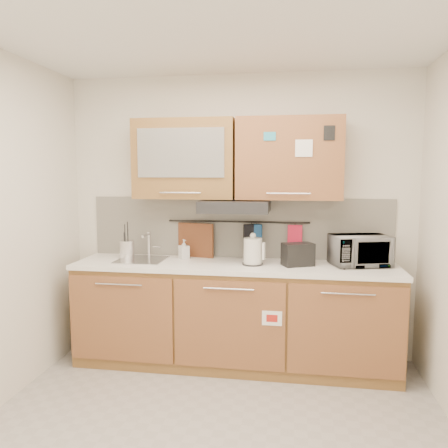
% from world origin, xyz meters
% --- Properties ---
extents(floor, '(3.20, 3.20, 0.00)m').
position_xyz_m(floor, '(0.00, 0.00, 0.00)').
color(floor, '#9E9993').
rests_on(floor, ground).
extents(ceiling, '(3.20, 3.20, 0.00)m').
position_xyz_m(ceiling, '(0.00, 0.00, 2.60)').
color(ceiling, white).
rests_on(ceiling, wall_back).
extents(wall_back, '(3.20, 0.00, 3.20)m').
position_xyz_m(wall_back, '(0.00, 1.50, 1.30)').
color(wall_back, silver).
rests_on(wall_back, ground).
extents(base_cabinet, '(2.80, 0.64, 0.88)m').
position_xyz_m(base_cabinet, '(0.00, 1.19, 0.41)').
color(base_cabinet, olive).
rests_on(base_cabinet, floor).
extents(countertop, '(2.82, 0.62, 0.04)m').
position_xyz_m(countertop, '(0.00, 1.19, 0.90)').
color(countertop, white).
rests_on(countertop, base_cabinet).
extents(backsplash, '(2.80, 0.02, 0.56)m').
position_xyz_m(backsplash, '(0.00, 1.49, 1.20)').
color(backsplash, silver).
rests_on(backsplash, countertop).
extents(upper_cabinets, '(1.82, 0.37, 0.70)m').
position_xyz_m(upper_cabinets, '(-0.00, 1.32, 1.83)').
color(upper_cabinets, olive).
rests_on(upper_cabinets, wall_back).
extents(range_hood, '(0.60, 0.46, 0.10)m').
position_xyz_m(range_hood, '(0.00, 1.25, 1.42)').
color(range_hood, black).
rests_on(range_hood, upper_cabinets).
extents(sink, '(0.42, 0.40, 0.26)m').
position_xyz_m(sink, '(-0.85, 1.21, 0.92)').
color(sink, silver).
rests_on(sink, countertop).
extents(utensil_rail, '(1.30, 0.02, 0.02)m').
position_xyz_m(utensil_rail, '(0.00, 1.45, 1.26)').
color(utensil_rail, black).
rests_on(utensil_rail, backsplash).
extents(utensil_crock, '(0.15, 0.15, 0.34)m').
position_xyz_m(utensil_crock, '(-1.00, 1.25, 1.01)').
color(utensil_crock, silver).
rests_on(utensil_crock, countertop).
extents(kettle, '(0.21, 0.20, 0.28)m').
position_xyz_m(kettle, '(0.17, 1.17, 1.03)').
color(kettle, silver).
rests_on(kettle, countertop).
extents(toaster, '(0.30, 0.24, 0.19)m').
position_xyz_m(toaster, '(0.55, 1.19, 1.02)').
color(toaster, black).
rests_on(toaster, countertop).
extents(microwave, '(0.54, 0.44, 0.26)m').
position_xyz_m(microwave, '(1.07, 1.28, 1.05)').
color(microwave, '#999999').
rests_on(microwave, countertop).
extents(soap_bottle, '(0.11, 0.12, 0.18)m').
position_xyz_m(soap_bottle, '(-0.49, 1.34, 1.01)').
color(soap_bottle, '#999999').
rests_on(soap_bottle, countertop).
extents(cutting_board, '(0.35, 0.10, 0.44)m').
position_xyz_m(cutting_board, '(-0.40, 1.44, 1.02)').
color(cutting_board, brown).
rests_on(cutting_board, utensil_rail).
extents(oven_mitt, '(0.11, 0.04, 0.18)m').
position_xyz_m(oven_mitt, '(0.17, 1.44, 1.15)').
color(oven_mitt, '#1D4B87').
rests_on(oven_mitt, utensil_rail).
extents(dark_pouch, '(0.15, 0.09, 0.23)m').
position_xyz_m(dark_pouch, '(0.13, 1.44, 1.13)').
color(dark_pouch, black).
rests_on(dark_pouch, utensil_rail).
extents(pot_holder, '(0.13, 0.03, 0.16)m').
position_xyz_m(pot_holder, '(0.52, 1.44, 1.16)').
color(pot_holder, red).
rests_on(pot_holder, utensil_rail).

